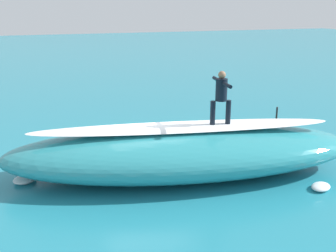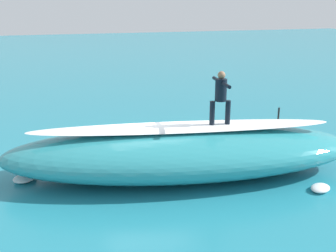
{
  "view_description": "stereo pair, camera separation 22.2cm",
  "coord_description": "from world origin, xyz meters",
  "px_view_note": "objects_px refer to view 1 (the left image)",
  "views": [
    {
      "loc": [
        3.36,
        10.9,
        4.48
      ],
      "look_at": [
        -0.67,
        0.45,
        1.1
      ],
      "focal_mm": 42.33,
      "sensor_mm": 36.0,
      "label": 1
    },
    {
      "loc": [
        3.15,
        10.98,
        4.48
      ],
      "look_at": [
        -0.67,
        0.45,
        1.1
      ],
      "focal_mm": 42.33,
      "sensor_mm": 36.0,
      "label": 2
    }
  ],
  "objects_px": {
    "surfboard_paddling": "(124,150)",
    "buoy_marker": "(276,128)",
    "surfer_paddling": "(120,146)",
    "surfboard_riding": "(220,125)",
    "surfer_riding": "(221,94)"
  },
  "relations": [
    {
      "from": "surfboard_riding",
      "to": "surfer_riding",
      "type": "relative_size",
      "value": 1.4
    },
    {
      "from": "surfboard_riding",
      "to": "buoy_marker",
      "type": "xyz_separation_m",
      "value": [
        -3.36,
        -2.02,
        -1.04
      ]
    },
    {
      "from": "surfboard_riding",
      "to": "surfboard_paddling",
      "type": "relative_size",
      "value": 1.02
    },
    {
      "from": "surfboard_riding",
      "to": "surfer_paddling",
      "type": "distance_m",
      "value": 3.53
    },
    {
      "from": "surfboard_paddling",
      "to": "buoy_marker",
      "type": "height_order",
      "value": "buoy_marker"
    },
    {
      "from": "surfboard_riding",
      "to": "surfer_riding",
      "type": "xyz_separation_m",
      "value": [
        0.0,
        -0.0,
        0.89
      ]
    },
    {
      "from": "surfboard_riding",
      "to": "buoy_marker",
      "type": "bearing_deg",
      "value": -139.15
    },
    {
      "from": "surfboard_paddling",
      "to": "buoy_marker",
      "type": "xyz_separation_m",
      "value": [
        -5.43,
        0.54,
        0.29
      ]
    },
    {
      "from": "surfboard_riding",
      "to": "surfboard_paddling",
      "type": "distance_m",
      "value": 3.55
    },
    {
      "from": "surfer_riding",
      "to": "buoy_marker",
      "type": "relative_size",
      "value": 1.31
    },
    {
      "from": "surfboard_paddling",
      "to": "surfer_paddling",
      "type": "height_order",
      "value": "surfer_paddling"
    },
    {
      "from": "surfer_paddling",
      "to": "surfboard_riding",
      "type": "bearing_deg",
      "value": -66.83
    },
    {
      "from": "surfboard_riding",
      "to": "surfer_riding",
      "type": "height_order",
      "value": "surfer_riding"
    },
    {
      "from": "surfboard_paddling",
      "to": "surfer_paddling",
      "type": "distance_m",
      "value": 0.22
    },
    {
      "from": "buoy_marker",
      "to": "surfer_paddling",
      "type": "bearing_deg",
      "value": -5.2
    }
  ]
}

